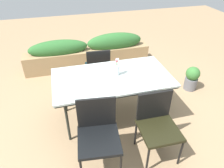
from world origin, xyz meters
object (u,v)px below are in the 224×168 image
potted_plant (192,78)px  chair_far_side (98,67)px  chair_near_right (157,123)px  chair_near_left (98,132)px  flower_vase (117,68)px  dining_table (112,79)px  planter_box (88,53)px

potted_plant → chair_far_side: bearing=166.5°
chair_near_right → chair_far_side: bearing=-73.5°
chair_near_left → chair_far_side: bearing=-95.1°
potted_plant → chair_near_left: bearing=-150.4°
flower_vase → potted_plant: 1.75m
dining_table → potted_plant: size_ratio=3.60×
flower_vase → planter_box: bearing=95.6°
dining_table → chair_near_right: size_ratio=1.96×
chair_near_left → potted_plant: (2.05, 1.17, -0.30)m
flower_vase → chair_near_left: bearing=-119.5°
chair_near_left → flower_vase: size_ratio=3.37×
dining_table → chair_far_side: 0.82m
chair_far_side → chair_near_right: 1.64m
dining_table → potted_plant: dining_table is taller
dining_table → planter_box: 1.81m
chair_near_right → potted_plant: 1.76m
chair_far_side → flower_vase: size_ratio=3.22×
dining_table → potted_plant: (1.68, 0.38, -0.48)m
dining_table → planter_box: (-0.09, 1.77, -0.38)m
dining_table → potted_plant: 1.79m
chair_near_left → planter_box: chair_near_left is taller
dining_table → chair_near_left: (-0.38, -0.79, -0.19)m
chair_far_side → chair_near_right: (0.44, -1.58, -0.01)m
chair_far_side → potted_plant: chair_far_side is taller
chair_far_side → chair_near_left: (-0.32, -1.58, 0.03)m
dining_table → chair_near_right: 0.91m
chair_far_side → flower_vase: 0.86m
flower_vase → potted_plant: (1.59, 0.35, -0.65)m
potted_plant → dining_table: bearing=-167.3°
chair_far_side → flower_vase: flower_vase is taller
dining_table → chair_far_side: bearing=94.0°
chair_far_side → planter_box: bearing=95.3°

